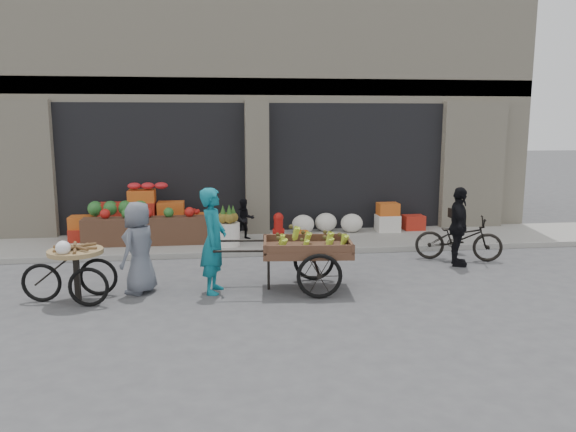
{
  "coord_description": "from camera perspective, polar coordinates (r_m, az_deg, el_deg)",
  "views": [
    {
      "loc": [
        -0.99,
        -8.4,
        2.83
      ],
      "look_at": [
        0.3,
        1.55,
        1.1
      ],
      "focal_mm": 35.0,
      "sensor_mm": 36.0,
      "label": 1
    }
  ],
  "objects": [
    {
      "name": "pineapple_bin",
      "position": [
        12.25,
        -6.13,
        -1.85
      ],
      "size": [
        0.52,
        0.52,
        0.5
      ],
      "primitive_type": "cylinder",
      "color": "silver",
      "rests_on": "sidewalk"
    },
    {
      "name": "seated_person",
      "position": [
        12.81,
        -4.42,
        -0.33
      ],
      "size": [
        0.51,
        0.43,
        0.93
      ],
      "primitive_type": "imported",
      "rotation": [
        0.0,
        0.0,
        0.17
      ],
      "color": "black",
      "rests_on": "sidewalk"
    },
    {
      "name": "orange_bucket",
      "position": [
        12.31,
        1.36,
        -2.22
      ],
      "size": [
        0.32,
        0.32,
        0.3
      ],
      "primitive_type": "cylinder",
      "color": "orange",
      "rests_on": "sidewalk"
    },
    {
      "name": "tricycle_cart",
      "position": [
        9.41,
        -20.75,
        -4.8
      ],
      "size": [
        1.44,
        0.89,
        0.95
      ],
      "rotation": [
        0.0,
        0.0,
        -0.06
      ],
      "color": "#9E7F51",
      "rests_on": "ground"
    },
    {
      "name": "vendor_woman",
      "position": [
        9.27,
        -7.58,
        -2.5
      ],
      "size": [
        0.54,
        0.71,
        1.74
      ],
      "primitive_type": "imported",
      "rotation": [
        0.0,
        0.0,
        1.37
      ],
      "color": "#0F6A7A",
      "rests_on": "ground"
    },
    {
      "name": "fire_hydrant",
      "position": [
        12.25,
        -0.98,
        -1.17
      ],
      "size": [
        0.22,
        0.22,
        0.71
      ],
      "color": "#A5140F",
      "rests_on": "sidewalk"
    },
    {
      "name": "vendor_grey",
      "position": [
        9.51,
        -14.9,
        -3.12
      ],
      "size": [
        0.78,
        0.88,
        1.52
      ],
      "primitive_type": "imported",
      "rotation": [
        0.0,
        0.0,
        -2.07
      ],
      "color": "slate",
      "rests_on": "ground"
    },
    {
      "name": "right_bay_goods",
      "position": [
        13.8,
        7.86,
        -0.41
      ],
      "size": [
        3.35,
        0.6,
        0.7
      ],
      "color": "silver",
      "rests_on": "sidewalk"
    },
    {
      "name": "building",
      "position": [
        16.47,
        -4.03,
        11.65
      ],
      "size": [
        14.0,
        6.45,
        7.0
      ],
      "color": "beige",
      "rests_on": "ground"
    },
    {
      "name": "sidewalk",
      "position": [
        12.84,
        -2.8,
        -2.68
      ],
      "size": [
        18.0,
        2.2,
        0.12
      ],
      "primitive_type": "cube",
      "color": "gray",
      "rests_on": "ground"
    },
    {
      "name": "banana_cart",
      "position": [
        9.38,
        1.62,
        -2.99
      ],
      "size": [
        2.57,
        1.23,
        1.04
      ],
      "rotation": [
        0.0,
        0.0,
        -0.09
      ],
      "color": "#523424",
      "rests_on": "ground"
    },
    {
      "name": "bicycle",
      "position": [
        11.89,
        16.95,
        -2.19
      ],
      "size": [
        1.82,
        1.11,
        0.9
      ],
      "primitive_type": "imported",
      "rotation": [
        0.0,
        0.0,
        1.25
      ],
      "color": "black",
      "rests_on": "ground"
    },
    {
      "name": "fruit_display",
      "position": [
        13.05,
        -13.86,
        -0.02
      ],
      "size": [
        3.1,
        1.12,
        1.24
      ],
      "color": "#B02518",
      "rests_on": "sidewalk"
    },
    {
      "name": "cyclist",
      "position": [
        11.39,
        16.93,
        -1.04
      ],
      "size": [
        0.65,
        0.98,
        1.55
      ],
      "primitive_type": "imported",
      "rotation": [
        0.0,
        0.0,
        1.25
      ],
      "color": "black",
      "rests_on": "ground"
    },
    {
      "name": "ground",
      "position": [
        8.92,
        -0.64,
        -8.72
      ],
      "size": [
        80.0,
        80.0,
        0.0
      ],
      "primitive_type": "plane",
      "color": "#424244",
      "rests_on": "ground"
    }
  ]
}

